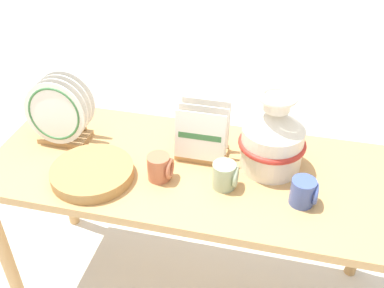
{
  "coord_description": "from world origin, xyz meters",
  "views": [
    {
      "loc": [
        0.32,
        -1.32,
        1.84
      ],
      "look_at": [
        0.0,
        0.0,
        0.86
      ],
      "focal_mm": 42.0,
      "sensor_mm": 36.0,
      "label": 1
    }
  ],
  "objects_px": {
    "mug_sage_glaze": "(225,176)",
    "mug_cobalt_glaze": "(304,192)",
    "dish_rack_round_plates": "(60,114)",
    "mug_terracotta_glaze": "(160,167)",
    "ceramic_vase": "(273,137)",
    "dish_rack_square_plates": "(202,139)",
    "wicker_charger_stack": "(92,173)"
  },
  "relations": [
    {
      "from": "wicker_charger_stack",
      "to": "mug_sage_glaze",
      "type": "distance_m",
      "value": 0.5
    },
    {
      "from": "mug_sage_glaze",
      "to": "mug_cobalt_glaze",
      "type": "relative_size",
      "value": 1.0
    },
    {
      "from": "wicker_charger_stack",
      "to": "mug_terracotta_glaze",
      "type": "distance_m",
      "value": 0.26
    },
    {
      "from": "dish_rack_square_plates",
      "to": "mug_cobalt_glaze",
      "type": "bearing_deg",
      "value": -25.43
    },
    {
      "from": "ceramic_vase",
      "to": "dish_rack_square_plates",
      "type": "distance_m",
      "value": 0.27
    },
    {
      "from": "dish_rack_round_plates",
      "to": "mug_cobalt_glaze",
      "type": "relative_size",
      "value": 2.82
    },
    {
      "from": "mug_cobalt_glaze",
      "to": "mug_sage_glaze",
      "type": "bearing_deg",
      "value": 175.12
    },
    {
      "from": "dish_rack_square_plates",
      "to": "dish_rack_round_plates",
      "type": "bearing_deg",
      "value": -176.59
    },
    {
      "from": "dish_rack_round_plates",
      "to": "mug_terracotta_glaze",
      "type": "bearing_deg",
      "value": -17.21
    },
    {
      "from": "ceramic_vase",
      "to": "mug_cobalt_glaze",
      "type": "height_order",
      "value": "ceramic_vase"
    },
    {
      "from": "mug_sage_glaze",
      "to": "mug_cobalt_glaze",
      "type": "height_order",
      "value": "same"
    },
    {
      "from": "ceramic_vase",
      "to": "dish_rack_round_plates",
      "type": "height_order",
      "value": "ceramic_vase"
    },
    {
      "from": "dish_rack_round_plates",
      "to": "ceramic_vase",
      "type": "bearing_deg",
      "value": 1.78
    },
    {
      "from": "ceramic_vase",
      "to": "dish_rack_square_plates",
      "type": "xyz_separation_m",
      "value": [
        -0.27,
        0.01,
        -0.06
      ]
    },
    {
      "from": "dish_rack_square_plates",
      "to": "wicker_charger_stack",
      "type": "bearing_deg",
      "value": -147.79
    },
    {
      "from": "dish_rack_square_plates",
      "to": "wicker_charger_stack",
      "type": "xyz_separation_m",
      "value": [
        -0.37,
        -0.23,
        -0.06
      ]
    },
    {
      "from": "mug_sage_glaze",
      "to": "ceramic_vase",
      "type": "bearing_deg",
      "value": 47.19
    },
    {
      "from": "dish_rack_square_plates",
      "to": "mug_terracotta_glaze",
      "type": "relative_size",
      "value": 2.2
    },
    {
      "from": "dish_rack_round_plates",
      "to": "mug_terracotta_glaze",
      "type": "xyz_separation_m",
      "value": [
        0.46,
        -0.14,
        -0.08
      ]
    },
    {
      "from": "dish_rack_round_plates",
      "to": "mug_cobalt_glaze",
      "type": "height_order",
      "value": "dish_rack_round_plates"
    },
    {
      "from": "wicker_charger_stack",
      "to": "mug_cobalt_glaze",
      "type": "xyz_separation_m",
      "value": [
        0.77,
        0.04,
        0.03
      ]
    },
    {
      "from": "dish_rack_round_plates",
      "to": "mug_sage_glaze",
      "type": "relative_size",
      "value": 2.82
    },
    {
      "from": "dish_rack_round_plates",
      "to": "wicker_charger_stack",
      "type": "relative_size",
      "value": 0.91
    },
    {
      "from": "mug_cobalt_glaze",
      "to": "dish_rack_square_plates",
      "type": "bearing_deg",
      "value": 154.57
    },
    {
      "from": "ceramic_vase",
      "to": "wicker_charger_stack",
      "type": "xyz_separation_m",
      "value": [
        -0.64,
        -0.22,
        -0.11
      ]
    },
    {
      "from": "mug_sage_glaze",
      "to": "mug_cobalt_glaze",
      "type": "distance_m",
      "value": 0.28
    },
    {
      "from": "wicker_charger_stack",
      "to": "mug_sage_glaze",
      "type": "bearing_deg",
      "value": 7.65
    },
    {
      "from": "dish_rack_round_plates",
      "to": "mug_terracotta_glaze",
      "type": "distance_m",
      "value": 0.49
    },
    {
      "from": "dish_rack_square_plates",
      "to": "mug_sage_glaze",
      "type": "relative_size",
      "value": 2.2
    },
    {
      "from": "mug_sage_glaze",
      "to": "dish_rack_square_plates",
      "type": "bearing_deg",
      "value": 126.09
    },
    {
      "from": "dish_rack_square_plates",
      "to": "mug_sage_glaze",
      "type": "distance_m",
      "value": 0.21
    },
    {
      "from": "ceramic_vase",
      "to": "dish_rack_square_plates",
      "type": "height_order",
      "value": "ceramic_vase"
    }
  ]
}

